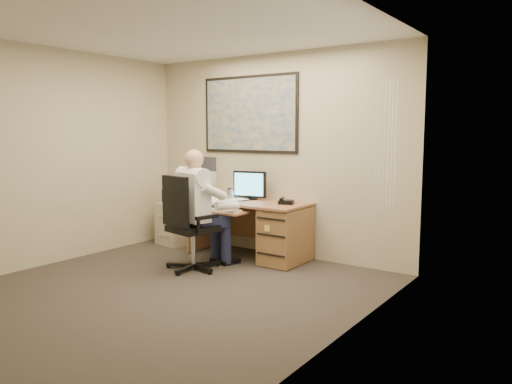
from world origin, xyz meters
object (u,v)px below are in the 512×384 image
Objects in this scene: desk at (271,226)px; person at (194,210)px; filing_cabinet at (178,219)px; office_chair at (191,243)px.

person is at bearing -121.11° from desk.
person reaches higher than desk.
office_chair reaches higher than filing_cabinet.
desk is 1.10× the size of person.
office_chair reaches higher than desk.
office_chair is 0.40m from person.
filing_cabinet is (-1.67, 0.02, -0.07)m from desk.
desk is 1.06m from person.
person is (-0.01, 0.08, 0.39)m from office_chair.
desk is at bearing 73.13° from office_chair.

